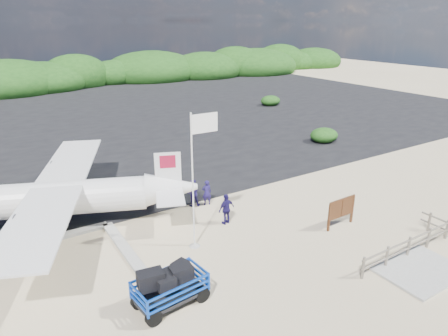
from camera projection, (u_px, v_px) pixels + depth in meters
The scene contains 13 objects.
ground at pixel (233, 244), 18.82m from camera, with size 160.00×160.00×0.00m, color beige.
asphalt_apron at pixel (79, 119), 42.64m from camera, with size 90.00×50.00×0.04m, color #B2B2B2, non-canonical shape.
lagoon at pixel (19, 292), 15.52m from camera, with size 9.00×7.00×0.40m, color #B2B2B2, non-canonical shape.
walkway_pad at pixel (421, 271), 16.80m from camera, with size 3.50×2.50×0.10m, color #B2B2B2, non-canonical shape.
vegetation_band at pixel (40, 88), 62.49m from camera, with size 124.00×8.00×4.40m, color #B2B2B2, non-canonical shape.
fence at pixel (407, 257), 17.85m from camera, with size 6.40×2.00×1.10m, color #B2B2B2, non-canonical shape.
baggage_cart at pixel (171, 304), 14.84m from camera, with size 2.84×1.62×1.42m, color #0C42C1, non-canonical shape.
flagpole at pixel (195, 246), 18.70m from camera, with size 1.27×0.53×6.36m, color white, non-canonical shape.
signboard at pixel (339, 226), 20.48m from camera, with size 1.95×0.18×1.60m, color #522E17, non-canonical shape.
crew_a at pixel (207, 193), 22.67m from camera, with size 0.54×0.36×1.49m, color #1E1654.
crew_b at pixel (193, 193), 22.51m from camera, with size 0.77×0.60×1.59m, color #1E1654.
crew_c at pixel (226, 209), 20.49m from camera, with size 0.98×0.41×1.66m, color #1E1654.
aircraft_large at pixel (233, 125), 40.55m from camera, with size 15.46×15.46×4.64m, color #B2B2B2, non-canonical shape.
Camera 1 is at (-9.10, -13.64, 9.92)m, focal length 32.00 mm.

